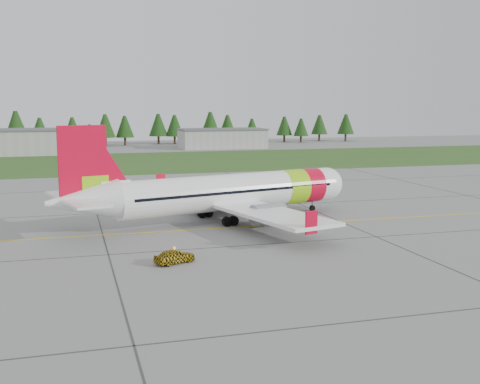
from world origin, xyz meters
name	(u,v)px	position (x,y,z in m)	size (l,w,h in m)	color
ground	(277,243)	(0.00, 0.00, 0.00)	(320.00, 320.00, 0.00)	gray
aircraft	(226,193)	(-1.73, 11.80, 3.05)	(34.27, 32.28, 10.58)	white
follow_me_car	(174,243)	(-10.12, -4.22, 1.68)	(1.36, 1.15, 3.37)	#DDB30C
service_van	(93,163)	(-13.76, 58.92, 2.21)	(1.54, 1.45, 4.41)	silver
grass_strip	(153,161)	(0.00, 82.00, 0.01)	(320.00, 50.00, 0.03)	#30561E
taxi_guideline	(251,226)	(0.00, 8.00, 0.01)	(120.00, 0.25, 0.02)	gold
hangar_west	(17,143)	(-30.00, 110.00, 3.00)	(32.00, 14.00, 6.00)	#A8A8A3
hangar_east	(222,139)	(25.00, 118.00, 2.60)	(24.00, 12.00, 5.20)	#A8A8A3
treeline	(127,129)	(0.00, 138.00, 5.00)	(160.00, 8.00, 10.00)	#1C3F14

